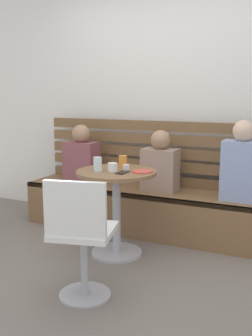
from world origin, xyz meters
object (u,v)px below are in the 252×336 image
object	(u,v)px
cup_glass_tall	(98,164)
phone_on_table	(122,172)
booth_bench	(153,211)
cafe_table	(116,196)
cup_espresso_small	(126,168)
white_chair	(81,235)
person_adult	(242,165)
person_child_middle	(82,158)
cup_ceramic_white	(113,167)
plate_small	(142,171)
person_child_left	(160,164)
cup_tumbler_orange	(123,161)

from	to	relation	value
cup_glass_tall	phone_on_table	xyz separation A→B (m)	(0.22, 0.03, -0.06)
booth_bench	cafe_table	world-z (taller)	cafe_table
cup_espresso_small	phone_on_table	bearing A→B (deg)	-85.57
cup_espresso_small	cup_glass_tall	size ratio (longest dim) A/B	0.47
white_chair	cup_glass_tall	world-z (taller)	cup_glass_tall
person_adult	person_child_middle	world-z (taller)	person_adult
person_child_middle	cup_ceramic_white	size ratio (longest dim) A/B	7.72
person_adult	cup_espresso_small	bearing A→B (deg)	-145.03
cup_ceramic_white	plate_small	world-z (taller)	cup_ceramic_white
booth_bench	cafe_table	size ratio (longest dim) A/B	3.65
cafe_table	cup_ceramic_white	distance (m)	0.26
person_adult	plate_small	world-z (taller)	person_adult
cafe_table	plate_small	world-z (taller)	plate_small
white_chair	cup_glass_tall	distance (m)	0.84
person_adult	person_child_left	size ratio (longest dim) A/B	1.20
white_chair	phone_on_table	xyz separation A→B (m)	(-0.06, 0.75, 0.28)
plate_small	cup_glass_tall	bearing A→B (deg)	-160.46
phone_on_table	person_child_middle	bearing A→B (deg)	-39.50
booth_bench	phone_on_table	distance (m)	0.87
phone_on_table	cup_tumbler_orange	bearing A→B (deg)	-64.47
white_chair	person_child_left	world-z (taller)	person_child_left
person_adult	cup_glass_tall	bearing A→B (deg)	-146.34
cup_glass_tall	phone_on_table	size ratio (longest dim) A/B	0.86
white_chair	person_child_middle	size ratio (longest dim) A/B	1.38
cup_glass_tall	cup_tumbler_orange	distance (m)	0.29
cup_tumbler_orange	cup_ceramic_white	bearing A→B (deg)	-86.98
person_child_left	cup_espresso_small	size ratio (longest dim) A/B	10.60
plate_small	cup_espresso_small	bearing A→B (deg)	-174.75
white_chair	person_adult	size ratio (longest dim) A/B	1.19
cup_glass_tall	cup_tumbler_orange	size ratio (longest dim) A/B	1.20
booth_bench	plate_small	distance (m)	0.81
person_child_left	cup_ceramic_white	xyz separation A→B (m)	(-0.17, -0.68, 0.08)
white_chair	plate_small	bearing A→B (deg)	84.94
person_child_left	plate_small	xyz separation A→B (m)	(0.07, -0.61, 0.05)
cafe_table	person_adult	distance (m)	1.14
cup_ceramic_white	booth_bench	bearing A→B (deg)	81.03
cafe_table	white_chair	bearing A→B (deg)	-79.88
person_adult	plate_small	size ratio (longest dim) A/B	4.20
person_child_left	plate_small	bearing A→B (deg)	-83.58
person_child_left	cup_tumbler_orange	xyz separation A→B (m)	(-0.18, -0.46, 0.09)
booth_bench	phone_on_table	xyz separation A→B (m)	(-0.00, -0.70, 0.52)
person_child_middle	cup_tumbler_orange	world-z (taller)	person_child_middle
booth_bench	cup_tumbler_orange	size ratio (longest dim) A/B	27.00
white_chair	cup_ceramic_white	bearing A→B (deg)	101.81
white_chair	cup_ceramic_white	size ratio (longest dim) A/B	10.63
cup_espresso_small	person_adult	bearing A→B (deg)	34.97
booth_bench	cafe_table	distance (m)	0.71
person_adult	cup_ceramic_white	distance (m)	1.15
booth_bench	cup_espresso_small	xyz separation A→B (m)	(-0.01, -0.61, 0.55)
person_child_middle	person_adult	bearing A→B (deg)	-0.19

